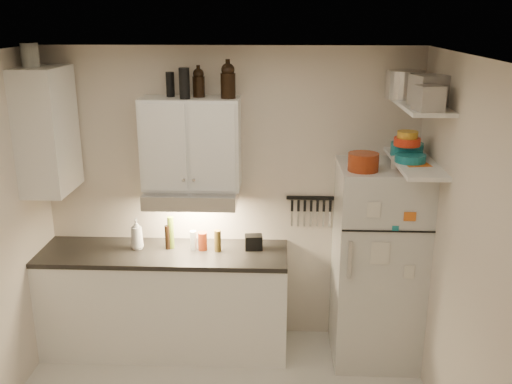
{
  "coord_description": "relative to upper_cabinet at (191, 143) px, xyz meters",
  "views": [
    {
      "loc": [
        0.42,
        -3.22,
        2.84
      ],
      "look_at": [
        0.25,
        0.9,
        1.55
      ],
      "focal_mm": 40.0,
      "sensor_mm": 36.0,
      "label": 1
    }
  ],
  "objects": [
    {
      "name": "back_wall",
      "position": [
        0.3,
        0.18,
        -0.53
      ],
      "size": [
        3.2,
        0.02,
        2.6
      ],
      "primitive_type": "cube",
      "color": "beige",
      "rests_on": "ground"
    },
    {
      "name": "pepper_mill",
      "position": [
        0.21,
        -0.11,
        -0.81
      ],
      "size": [
        0.07,
        0.07,
        0.19
      ],
      "primitive_type": "cylinder",
      "rotation": [
        0.0,
        0.0,
        -0.29
      ],
      "color": "brown",
      "rests_on": "countertop"
    },
    {
      "name": "growler_b",
      "position": [
        0.31,
        -0.03,
        0.52
      ],
      "size": [
        0.14,
        0.14,
        0.28
      ],
      "primitive_type": null,
      "rotation": [
        0.0,
        0.0,
        0.24
      ],
      "color": "black",
      "rests_on": "upper_cabinet"
    },
    {
      "name": "fridge",
      "position": [
        1.55,
        -0.18,
        -0.98
      ],
      "size": [
        0.7,
        0.68,
        1.7
      ],
      "primitive_type": "cube",
      "color": "silver",
      "rests_on": "floor"
    },
    {
      "name": "spice_jar",
      "position": [
        1.61,
        -0.26,
        -0.08
      ],
      "size": [
        0.07,
        0.07,
        0.1
      ],
      "primitive_type": "cylinder",
      "rotation": [
        0.0,
        0.0,
        0.25
      ],
      "color": "silver",
      "rests_on": "fridge"
    },
    {
      "name": "caddy",
      "position": [
        0.51,
        -0.06,
        -0.84
      ],
      "size": [
        0.16,
        0.12,
        0.13
      ],
      "primitive_type": "cube",
      "rotation": [
        0.0,
        0.0,
        0.11
      ],
      "color": "black",
      "rests_on": "countertop"
    },
    {
      "name": "shelf_hi",
      "position": [
        1.75,
        -0.31,
        0.38
      ],
      "size": [
        0.3,
        0.95,
        0.03
      ],
      "primitive_type": "cube",
      "color": "white",
      "rests_on": "right_wall"
    },
    {
      "name": "bowl_teal",
      "position": [
        1.72,
        -0.13,
        0.0
      ],
      "size": [
        0.25,
        0.25,
        0.1
      ],
      "primitive_type": "cylinder",
      "color": "teal",
      "rests_on": "shelf_lo"
    },
    {
      "name": "range_hood",
      "position": [
        0.0,
        -0.06,
        -0.44
      ],
      "size": [
        0.76,
        0.46,
        0.12
      ],
      "primitive_type": "cube",
      "color": "silver",
      "rests_on": "back_wall"
    },
    {
      "name": "soap_bottle",
      "position": [
        -0.48,
        -0.09,
        -0.75
      ],
      "size": [
        0.14,
        0.14,
        0.3
      ],
      "primitive_type": "imported",
      "rotation": [
        0.0,
        0.0,
        0.25
      ],
      "color": "white",
      "rests_on": "countertop"
    },
    {
      "name": "growler_a",
      "position": [
        0.07,
        0.04,
        0.49
      ],
      "size": [
        0.11,
        0.11,
        0.23
      ],
      "primitive_type": null,
      "rotation": [
        0.0,
        0.0,
        -0.1
      ],
      "color": "black",
      "rests_on": "upper_cabinet"
    },
    {
      "name": "book_stack",
      "position": [
        1.74,
        -0.38,
        -0.09
      ],
      "size": [
        0.21,
        0.25,
        0.08
      ],
      "primitive_type": "cube",
      "rotation": [
        0.0,
        0.0,
        0.14
      ],
      "color": "orange",
      "rests_on": "fridge"
    },
    {
      "name": "thermos_a",
      "position": [
        -0.03,
        -0.08,
        0.5
      ],
      "size": [
        0.09,
        0.09,
        0.24
      ],
      "primitive_type": "cylinder",
      "rotation": [
        0.0,
        0.0,
        0.13
      ],
      "color": "black",
      "rests_on": "upper_cabinet"
    },
    {
      "name": "vinegar_bottle",
      "position": [
        -0.22,
        -0.08,
        -0.8
      ],
      "size": [
        0.06,
        0.06,
        0.21
      ],
      "primitive_type": "cylinder",
      "rotation": [
        0.0,
        0.0,
        0.38
      ],
      "color": "black",
      "rests_on": "countertop"
    },
    {
      "name": "tin_b",
      "position": [
        1.72,
        -0.68,
        0.48
      ],
      "size": [
        0.2,
        0.2,
        0.17
      ],
      "primitive_type": "cube",
      "rotation": [
        0.0,
        0.0,
        0.2
      ],
      "color": "#AAAAAD",
      "rests_on": "shelf_hi"
    },
    {
      "name": "shelf_lo",
      "position": [
        1.75,
        -0.31,
        -0.07
      ],
      "size": [
        0.3,
        0.95,
        0.03
      ],
      "primitive_type": "cube",
      "color": "white",
      "rests_on": "right_wall"
    },
    {
      "name": "oil_bottle",
      "position": [
        -0.19,
        -0.06,
        -0.76
      ],
      "size": [
        0.06,
        0.06,
        0.28
      ],
      "primitive_type": "cylinder",
      "rotation": [
        0.0,
        0.0,
        0.18
      ],
      "color": "#566C1B",
      "rests_on": "countertop"
    },
    {
      "name": "side_cabinet",
      "position": [
        -1.14,
        -0.14,
        0.12
      ],
      "size": [
        0.33,
        0.55,
        1.0
      ],
      "primitive_type": "cube",
      "color": "white",
      "rests_on": "left_wall"
    },
    {
      "name": "bowl_orange",
      "position": [
        1.7,
        -0.23,
        0.08
      ],
      "size": [
        0.2,
        0.2,
        0.06
      ],
      "primitive_type": "cylinder",
      "color": "#F73417",
      "rests_on": "bowl_teal"
    },
    {
      "name": "red_jar",
      "position": [
        0.08,
        -0.09,
        -0.83
      ],
      "size": [
        0.08,
        0.08,
        0.16
      ],
      "primitive_type": "cylinder",
      "rotation": [
        0.0,
        0.0,
        -0.0
      ],
      "color": "maroon",
      "rests_on": "countertop"
    },
    {
      "name": "bowl_yellow",
      "position": [
        1.7,
        -0.23,
        0.14
      ],
      "size": [
        0.16,
        0.16,
        0.05
      ],
      "primitive_type": "cylinder",
      "color": "gold",
      "rests_on": "bowl_orange"
    },
    {
      "name": "thermos_b",
      "position": [
        -0.16,
        0.04,
        0.47
      ],
      "size": [
        0.09,
        0.09,
        0.2
      ],
      "primitive_type": "cylinder",
      "rotation": [
        0.0,
        0.0,
        -0.33
      ],
      "color": "black",
      "rests_on": "upper_cabinet"
    },
    {
      "name": "base_cabinet",
      "position": [
        -0.25,
        -0.14,
        -1.39
      ],
      "size": [
        2.1,
        0.6,
        0.88
      ],
      "primitive_type": "cube",
      "color": "white",
      "rests_on": "floor"
    },
    {
      "name": "upper_cabinet",
      "position": [
        0.0,
        0.0,
        0.0
      ],
      "size": [
        0.8,
        0.33,
        0.75
      ],
      "primitive_type": "cube",
      "color": "white",
      "rests_on": "back_wall"
    },
    {
      "name": "tin_a",
      "position": [
        1.77,
        -0.46,
        0.5
      ],
      "size": [
        0.27,
        0.25,
        0.22
      ],
      "primitive_type": "cube",
      "rotation": [
        0.0,
        0.0,
        0.32
      ],
      "color": "#AAAAAD",
      "rests_on": "shelf_hi"
    },
    {
      "name": "clear_bottle",
      "position": [
        0.0,
        -0.09,
        -0.82
      ],
      "size": [
        0.06,
        0.06,
        0.17
      ],
      "primitive_type": "cylinder",
      "rotation": [
        0.0,
        0.0,
        0.08
      ],
      "color": "silver",
      "rests_on": "countertop"
    },
    {
      "name": "dutch_oven",
      "position": [
        1.36,
        -0.33,
        -0.06
      ],
      "size": [
        0.24,
        0.24,
        0.14
      ],
      "primitive_type": "cylinder",
      "rotation": [
        0.0,
        0.0,
        0.03
      ],
      "color": "maroon",
      "rests_on": "fridge"
    },
    {
      "name": "plates",
      "position": [
        1.71,
        -0.34,
        -0.02
      ],
      "size": [
        0.29,
        0.29,
        0.06
      ],
      "primitive_type": "cylinder",
      "rotation": [
        0.0,
        0.0,
        0.29
      ],
      "color": "teal",
      "rests_on": "shelf_lo"
    },
    {
      "name": "stock_pot",
      "position": [
        1.68,
        -0.07,
        0.5
      ],
      "size": [
        0.37,
        0.37,
        0.21
      ],
      "primitive_type": "cylinder",
      "rotation": [
        0.0,
        0.0,
        0.29
      ],
      "color": "silver",
      "rests_on": "shelf_hi"
    },
    {
      "name": "ceiling",
      "position": [
        0.3,
        -1.33,
        0.78
      ],
      "size": [
        3.2,
        3.0,
        0.02
      ],
      "primitive_type": "cube",
      "color": "white",
      "rests_on": "ground"
    },
    {
      "name": "right_wall",
      "position": [
        1.91,
        -1.33,
        -0.53
      ],
      "size": [
        0.02,
        3.0,
        2.6
      ],
      "primitive_type": "cube",
      "color": "beige",
      "rests_on": "ground"
    },
    {
      "name": "knife_strip",
      "position": [
        1.0,
        0.15,
        -0.51
      ],
      "size": [
        0.42,
        0.02,
        0.03
      ],
      "primitive_type": "cube",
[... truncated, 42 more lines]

